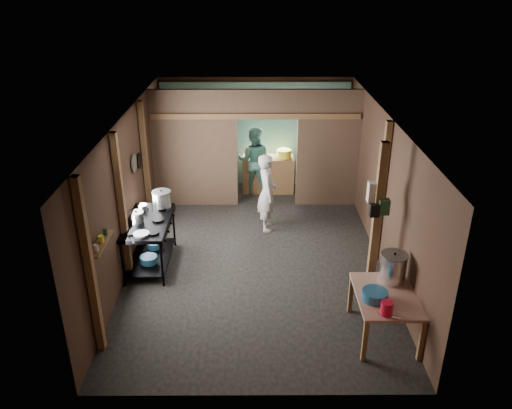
{
  "coord_description": "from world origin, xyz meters",
  "views": [
    {
      "loc": [
        -0.04,
        -8.23,
        4.85
      ],
      "look_at": [
        0.0,
        -0.2,
        1.1
      ],
      "focal_mm": 35.52,
      "sensor_mm": 36.0,
      "label": 1
    }
  ],
  "objects_px": {
    "prep_table": "(384,314)",
    "pink_bucket": "(387,308)",
    "stock_pot": "(393,268)",
    "cook": "(267,193)",
    "yellow_tub": "(284,153)",
    "gas_range": "(150,243)",
    "stove_pot_large": "(162,200)"
  },
  "relations": [
    {
      "from": "stove_pot_large",
      "to": "yellow_tub",
      "type": "xyz_separation_m",
      "value": [
        2.37,
        2.81,
        -0.09
      ]
    },
    {
      "from": "yellow_tub",
      "to": "stock_pot",
      "type": "bearing_deg",
      "value": -74.92
    },
    {
      "from": "stock_pot",
      "to": "yellow_tub",
      "type": "distance_m",
      "value": 5.09
    },
    {
      "from": "gas_range",
      "to": "pink_bucket",
      "type": "relative_size",
      "value": 7.62
    },
    {
      "from": "yellow_tub",
      "to": "gas_range",
      "type": "bearing_deg",
      "value": -127.23
    },
    {
      "from": "stock_pot",
      "to": "pink_bucket",
      "type": "distance_m",
      "value": 0.86
    },
    {
      "from": "prep_table",
      "to": "pink_bucket",
      "type": "xyz_separation_m",
      "value": [
        -0.12,
        -0.45,
        0.44
      ]
    },
    {
      "from": "gas_range",
      "to": "yellow_tub",
      "type": "relative_size",
      "value": 4.48
    },
    {
      "from": "gas_range",
      "to": "stock_pot",
      "type": "height_order",
      "value": "stock_pot"
    },
    {
      "from": "prep_table",
      "to": "pink_bucket",
      "type": "relative_size",
      "value": 5.91
    },
    {
      "from": "gas_range",
      "to": "stove_pot_large",
      "type": "height_order",
      "value": "stove_pot_large"
    },
    {
      "from": "cook",
      "to": "stock_pot",
      "type": "bearing_deg",
      "value": -152.81
    },
    {
      "from": "gas_range",
      "to": "prep_table",
      "type": "relative_size",
      "value": 1.29
    },
    {
      "from": "gas_range",
      "to": "cook",
      "type": "height_order",
      "value": "cook"
    },
    {
      "from": "stove_pot_large",
      "to": "stock_pot",
      "type": "bearing_deg",
      "value": -29.72
    },
    {
      "from": "prep_table",
      "to": "cook",
      "type": "distance_m",
      "value": 3.73
    },
    {
      "from": "gas_range",
      "to": "pink_bucket",
      "type": "bearing_deg",
      "value": -33.51
    },
    {
      "from": "stove_pot_large",
      "to": "yellow_tub",
      "type": "distance_m",
      "value": 3.68
    },
    {
      "from": "stock_pot",
      "to": "cook",
      "type": "distance_m",
      "value": 3.46
    },
    {
      "from": "prep_table",
      "to": "pink_bucket",
      "type": "height_order",
      "value": "pink_bucket"
    },
    {
      "from": "pink_bucket",
      "to": "stove_pot_large",
      "type": "bearing_deg",
      "value": 139.56
    },
    {
      "from": "prep_table",
      "to": "yellow_tub",
      "type": "relative_size",
      "value": 3.48
    },
    {
      "from": "prep_table",
      "to": "stove_pot_large",
      "type": "relative_size",
      "value": 3.4
    },
    {
      "from": "stove_pot_large",
      "to": "gas_range",
      "type": "bearing_deg",
      "value": -107.52
    },
    {
      "from": "stove_pot_large",
      "to": "stock_pot",
      "type": "xyz_separation_m",
      "value": [
        3.7,
        -2.11,
        -0.14
      ]
    },
    {
      "from": "yellow_tub",
      "to": "cook",
      "type": "xyz_separation_m",
      "value": [
        -0.44,
        -1.94,
        -0.14
      ]
    },
    {
      "from": "stock_pot",
      "to": "cook",
      "type": "height_order",
      "value": "cook"
    },
    {
      "from": "stove_pot_large",
      "to": "pink_bucket",
      "type": "relative_size",
      "value": 1.74
    },
    {
      "from": "gas_range",
      "to": "cook",
      "type": "distance_m",
      "value": 2.56
    },
    {
      "from": "gas_range",
      "to": "pink_bucket",
      "type": "xyz_separation_m",
      "value": [
        3.59,
        -2.38,
        0.34
      ]
    },
    {
      "from": "gas_range",
      "to": "cook",
      "type": "relative_size",
      "value": 0.94
    },
    {
      "from": "gas_range",
      "to": "yellow_tub",
      "type": "bearing_deg",
      "value": 52.77
    }
  ]
}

